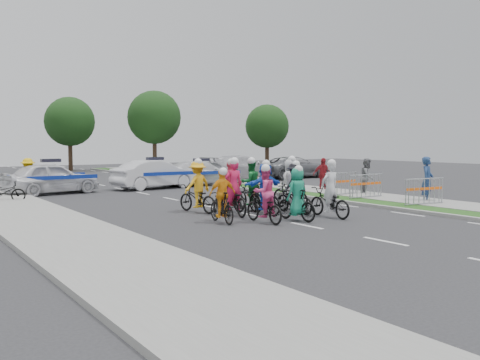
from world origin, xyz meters
TOP-DOWN VIEW (x-y plane):
  - ground at (0.00, 0.00)m, footprint 90.00×90.00m
  - curb_right at (5.10, 5.00)m, footprint 0.20×60.00m
  - grass_strip at (5.80, 5.00)m, footprint 1.20×60.00m
  - sidewalk_right at (7.60, 5.00)m, footprint 2.40×60.00m
  - sidewalk_left at (-6.50, 5.00)m, footprint 3.00×60.00m
  - rider_0 at (1.82, 0.96)m, footprint 0.72×1.92m
  - rider_1 at (0.43, 0.98)m, footprint 0.77×1.72m
  - rider_2 at (-0.69, 1.21)m, footprint 0.77×1.80m
  - rider_3 at (-1.80, 1.89)m, footprint 0.90×1.68m
  - rider_4 at (1.52, 2.39)m, footprint 1.05×1.84m
  - rider_5 at (0.46, 2.72)m, footprint 1.50×1.80m
  - rider_6 at (-0.58, 3.12)m, footprint 0.93×2.02m
  - rider_7 at (2.10, 3.33)m, footprint 0.87×1.92m
  - rider_8 at (0.78, 4.05)m, footprint 0.88×1.97m
  - rider_9 at (-0.06, 4.11)m, footprint 0.98×1.84m
  - rider_10 at (-1.21, 4.48)m, footprint 1.17×1.98m
  - police_car_0 at (-3.74, 14.18)m, footprint 4.73×2.55m
  - police_car_1 at (1.65, 14.14)m, footprint 4.81×2.29m
  - police_car_2 at (4.82, 14.71)m, footprint 4.99×2.56m
  - civilian_sedan at (8.90, 16.60)m, footprint 5.81×3.11m
  - civilian_suv at (13.26, 16.51)m, footprint 5.30×2.49m
  - spectator_0 at (7.97, 1.73)m, footprint 0.81×0.67m
  - spectator_1 at (8.26, 5.23)m, footprint 1.03×0.92m
  - spectator_2 at (7.82, 7.77)m, footprint 1.08×0.80m
  - marshal_hiviz at (-4.76, 14.30)m, footprint 1.16×0.72m
  - barrier_0 at (6.70, 0.91)m, footprint 2.04×0.73m
  - barrier_1 at (6.70, 3.87)m, footprint 2.00×0.51m
  - barrier_2 at (6.70, 5.34)m, footprint 2.02×0.59m
  - cone_0 at (3.85, 8.19)m, footprint 0.40×0.40m
  - cone_1 at (7.11, 12.37)m, footprint 0.40×0.40m
  - parked_bike at (-6.33, 11.57)m, footprint 1.78×1.09m
  - tree_1 at (9.00, 30.00)m, footprint 4.55×4.55m
  - tree_2 at (18.00, 26.00)m, footprint 3.85×3.85m
  - tree_4 at (3.00, 34.00)m, footprint 4.20×4.20m

SIDE VIEW (x-z plane):
  - ground at x=0.00m, z-range 0.00..0.00m
  - grass_strip at x=5.80m, z-range 0.00..0.11m
  - curb_right at x=5.10m, z-range 0.00..0.12m
  - sidewalk_right at x=7.60m, z-range 0.00..0.13m
  - sidewalk_left at x=-6.50m, z-range 0.00..0.13m
  - cone_0 at x=3.85m, z-range -0.01..0.69m
  - cone_1 at x=7.11m, z-range -0.01..0.69m
  - parked_bike at x=-6.33m, z-range 0.00..0.88m
  - barrier_0 at x=6.70m, z-range 0.00..1.12m
  - barrier_1 at x=6.70m, z-range 0.00..1.12m
  - barrier_2 at x=6.70m, z-range 0.00..1.12m
  - rider_0 at x=1.82m, z-range -0.33..1.61m
  - rider_6 at x=-0.58m, z-range -0.34..1.65m
  - rider_3 at x=-1.80m, z-range -0.19..1.53m
  - rider_2 at x=-0.69m, z-range -0.23..1.60m
  - police_car_2 at x=4.82m, z-range 0.00..1.39m
  - rider_1 at x=0.43m, z-range -0.19..1.58m
  - rider_8 at x=0.78m, z-range -0.25..1.69m
  - rider_4 at x=1.52m, z-range -0.21..1.65m
  - civilian_suv at x=13.26m, z-range 0.00..1.46m
  - rider_9 at x=-0.06m, z-range -0.22..1.69m
  - rider_10 at x=-1.21m, z-range -0.22..1.71m
  - police_car_1 at x=1.65m, z-range 0.00..1.52m
  - police_car_0 at x=-3.74m, z-range 0.00..1.53m
  - rider_7 at x=2.10m, z-range -0.23..1.77m
  - rider_5 at x=0.46m, z-range -0.15..1.74m
  - civilian_sedan at x=8.90m, z-range 0.00..1.60m
  - spectator_2 at x=7.82m, z-range 0.00..1.70m
  - marshal_hiviz at x=-4.76m, z-range 0.00..1.73m
  - spectator_1 at x=8.26m, z-range 0.00..1.73m
  - spectator_0 at x=7.97m, z-range 0.00..1.90m
  - tree_2 at x=18.00m, z-range 0.95..6.72m
  - tree_4 at x=3.00m, z-range 1.04..7.34m
  - tree_1 at x=9.00m, z-range 1.12..7.95m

